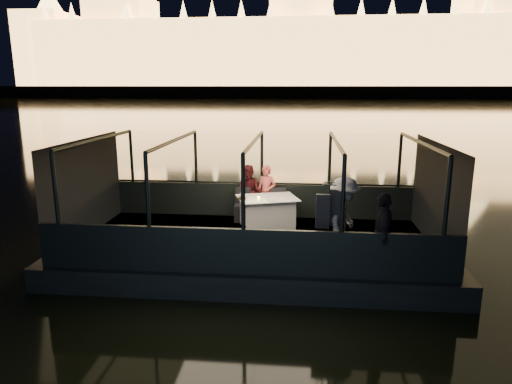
# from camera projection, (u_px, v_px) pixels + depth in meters

# --- Properties ---
(river_water) EXTENTS (500.00, 500.00, 0.00)m
(river_water) POSITION_uv_depth(u_px,v_px,m) (296.00, 107.00, 88.26)
(river_water) COLOR black
(river_water) RESTS_ON ground
(boat_hull) EXTENTS (8.60, 4.40, 1.00)m
(boat_hull) POSITION_uv_depth(u_px,v_px,m) (254.00, 260.00, 10.72)
(boat_hull) COLOR black
(boat_hull) RESTS_ON river_water
(boat_deck) EXTENTS (8.00, 4.00, 0.04)m
(boat_deck) POSITION_uv_depth(u_px,v_px,m) (254.00, 241.00, 10.61)
(boat_deck) COLOR black
(boat_deck) RESTS_ON boat_hull
(gunwale_port) EXTENTS (8.00, 0.08, 0.90)m
(gunwale_port) POSITION_uv_depth(u_px,v_px,m) (262.00, 200.00, 12.44)
(gunwale_port) COLOR black
(gunwale_port) RESTS_ON boat_deck
(gunwale_starboard) EXTENTS (8.00, 0.08, 0.90)m
(gunwale_starboard) POSITION_uv_depth(u_px,v_px,m) (244.00, 252.00, 8.56)
(gunwale_starboard) COLOR black
(gunwale_starboard) RESTS_ON boat_deck
(cabin_glass_port) EXTENTS (8.00, 0.02, 1.40)m
(cabin_glass_port) POSITION_uv_depth(u_px,v_px,m) (262.00, 158.00, 12.18)
(cabin_glass_port) COLOR #99B2B2
(cabin_glass_port) RESTS_ON gunwale_port
(cabin_glass_starboard) EXTENTS (8.00, 0.02, 1.40)m
(cabin_glass_starboard) POSITION_uv_depth(u_px,v_px,m) (243.00, 192.00, 8.30)
(cabin_glass_starboard) COLOR #99B2B2
(cabin_glass_starboard) RESTS_ON gunwale_starboard
(cabin_roof_glass) EXTENTS (8.00, 4.00, 0.02)m
(cabin_roof_glass) POSITION_uv_depth(u_px,v_px,m) (254.00, 141.00, 10.08)
(cabin_roof_glass) COLOR #99B2B2
(cabin_roof_glass) RESTS_ON boat_deck
(end_wall_fore) EXTENTS (0.02, 4.00, 2.30)m
(end_wall_fore) POSITION_uv_depth(u_px,v_px,m) (85.00, 188.00, 10.72)
(end_wall_fore) COLOR black
(end_wall_fore) RESTS_ON boat_deck
(end_wall_aft) EXTENTS (0.02, 4.00, 2.30)m
(end_wall_aft) POSITION_uv_depth(u_px,v_px,m) (436.00, 196.00, 9.96)
(end_wall_aft) COLOR black
(end_wall_aft) RESTS_ON boat_deck
(canopy_ribs) EXTENTS (8.00, 4.00, 2.30)m
(canopy_ribs) POSITION_uv_depth(u_px,v_px,m) (254.00, 192.00, 10.34)
(canopy_ribs) COLOR black
(canopy_ribs) RESTS_ON boat_deck
(embankment) EXTENTS (400.00, 140.00, 6.00)m
(embankment) POSITION_uv_depth(u_px,v_px,m) (299.00, 93.00, 214.05)
(embankment) COLOR #423D33
(embankment) RESTS_ON ground
(parliament_building) EXTENTS (220.00, 32.00, 60.00)m
(parliament_building) POSITION_uv_depth(u_px,v_px,m) (301.00, 19.00, 173.77)
(parliament_building) COLOR #F2D18C
(parliament_building) RESTS_ON embankment
(dining_table_central) EXTENTS (1.71, 1.45, 0.77)m
(dining_table_central) POSITION_uv_depth(u_px,v_px,m) (267.00, 212.00, 11.50)
(dining_table_central) COLOR white
(dining_table_central) RESTS_ON boat_deck
(chair_port_left) EXTENTS (0.42, 0.42, 0.86)m
(chair_port_left) POSITION_uv_depth(u_px,v_px,m) (242.00, 204.00, 11.99)
(chair_port_left) COLOR black
(chair_port_left) RESTS_ON boat_deck
(chair_port_right) EXTENTS (0.50, 0.50, 0.87)m
(chair_port_right) POSITION_uv_depth(u_px,v_px,m) (278.00, 205.00, 11.90)
(chair_port_right) COLOR black
(chair_port_right) RESTS_ON boat_deck
(coat_stand) EXTENTS (0.54, 0.46, 1.72)m
(coat_stand) POSITION_uv_depth(u_px,v_px,m) (328.00, 223.00, 8.86)
(coat_stand) COLOR black
(coat_stand) RESTS_ON boat_deck
(person_woman_coral) EXTENTS (0.61, 0.50, 1.45)m
(person_woman_coral) POSITION_uv_depth(u_px,v_px,m) (266.00, 192.00, 12.12)
(person_woman_coral) COLOR #DA564F
(person_woman_coral) RESTS_ON boat_deck
(person_man_maroon) EXTENTS (0.84, 0.74, 1.45)m
(person_man_maroon) POSITION_uv_depth(u_px,v_px,m) (249.00, 191.00, 12.16)
(person_man_maroon) COLOR #431316
(person_man_maroon) RESTS_ON boat_deck
(passenger_stripe) EXTENTS (0.98, 1.29, 1.76)m
(passenger_stripe) POSITION_uv_depth(u_px,v_px,m) (343.00, 222.00, 9.10)
(passenger_stripe) COLOR white
(passenger_stripe) RESTS_ON boat_deck
(passenger_dark) EXTENTS (0.48, 0.96, 1.58)m
(passenger_dark) POSITION_uv_depth(u_px,v_px,m) (383.00, 231.00, 8.53)
(passenger_dark) COLOR black
(passenger_dark) RESTS_ON boat_deck
(wine_bottle) EXTENTS (0.07, 0.07, 0.31)m
(wine_bottle) POSITION_uv_depth(u_px,v_px,m) (242.00, 194.00, 11.10)
(wine_bottle) COLOR #123319
(wine_bottle) RESTS_ON dining_table_central
(bread_basket) EXTENTS (0.27, 0.27, 0.08)m
(bread_basket) POSITION_uv_depth(u_px,v_px,m) (242.00, 198.00, 11.22)
(bread_basket) COLOR brown
(bread_basket) RESTS_ON dining_table_central
(amber_candle) EXTENTS (0.07, 0.07, 0.09)m
(amber_candle) POSITION_uv_depth(u_px,v_px,m) (259.00, 199.00, 11.13)
(amber_candle) COLOR yellow
(amber_candle) RESTS_ON dining_table_central
(plate_near) EXTENTS (0.30, 0.30, 0.02)m
(plate_near) POSITION_uv_depth(u_px,v_px,m) (271.00, 201.00, 11.08)
(plate_near) COLOR silver
(plate_near) RESTS_ON dining_table_central
(plate_far) EXTENTS (0.31, 0.31, 0.01)m
(plate_far) POSITION_uv_depth(u_px,v_px,m) (245.00, 198.00, 11.31)
(plate_far) COLOR white
(plate_far) RESTS_ON dining_table_central
(wine_glass_white) EXTENTS (0.09, 0.09, 0.21)m
(wine_glass_white) POSITION_uv_depth(u_px,v_px,m) (241.00, 197.00, 11.04)
(wine_glass_white) COLOR silver
(wine_glass_white) RESTS_ON dining_table_central
(wine_glass_red) EXTENTS (0.08, 0.08, 0.21)m
(wine_glass_red) POSITION_uv_depth(u_px,v_px,m) (267.00, 194.00, 11.40)
(wine_glass_red) COLOR white
(wine_glass_red) RESTS_ON dining_table_central
(wine_glass_empty) EXTENTS (0.08, 0.08, 0.17)m
(wine_glass_empty) POSITION_uv_depth(u_px,v_px,m) (259.00, 197.00, 11.06)
(wine_glass_empty) COLOR silver
(wine_glass_empty) RESTS_ON dining_table_central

